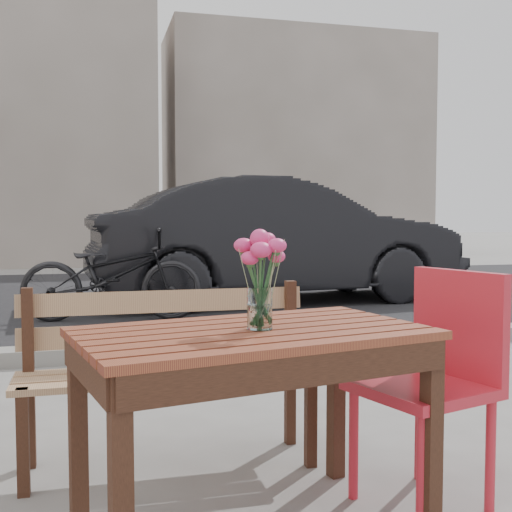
% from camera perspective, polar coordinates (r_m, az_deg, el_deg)
% --- Properties ---
extents(street, '(30.00, 8.12, 0.12)m').
position_cam_1_polar(street, '(7.20, -10.37, -5.19)').
color(street, black).
rests_on(street, ground).
extents(backdrop_buildings, '(15.50, 4.00, 8.00)m').
position_cam_1_polar(backdrop_buildings, '(16.63, -12.25, 12.01)').
color(backdrop_buildings, gray).
rests_on(backdrop_buildings, ground).
extents(main_table, '(1.29, 0.91, 0.72)m').
position_cam_1_polar(main_table, '(2.23, -0.29, -9.51)').
color(main_table, maroon).
rests_on(main_table, ground).
extents(main_bench, '(1.32, 0.39, 0.82)m').
position_cam_1_polar(main_bench, '(2.95, -7.84, -8.50)').
color(main_bench, '#A07353').
rests_on(main_bench, ground).
extents(red_chair, '(0.55, 0.55, 0.90)m').
position_cam_1_polar(red_chair, '(2.61, 15.82, -9.60)').
color(red_chair, red).
rests_on(red_chair, ground).
extents(main_vase, '(0.19, 0.19, 0.34)m').
position_cam_1_polar(main_vase, '(2.18, 0.33, -1.01)').
color(main_vase, white).
rests_on(main_vase, main_table).
extents(parked_car, '(4.95, 2.05, 1.59)m').
position_cam_1_polar(parked_car, '(8.43, 1.81, 1.36)').
color(parked_car, black).
rests_on(parked_car, ground).
extents(bicycle, '(1.97, 0.90, 1.00)m').
position_cam_1_polar(bicycle, '(7.01, -12.69, -1.59)').
color(bicycle, black).
rests_on(bicycle, ground).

